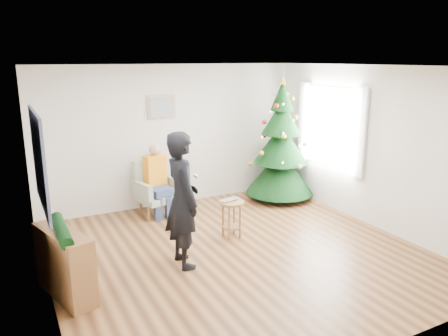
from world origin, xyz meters
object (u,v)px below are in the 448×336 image
armchair (156,195)px  console (65,264)px  standing_man (182,200)px  christmas_tree (281,145)px  stool (232,219)px

armchair → console: 2.84m
armchair → standing_man: (-0.32, -2.04, 0.56)m
christmas_tree → stool: christmas_tree is taller
armchair → standing_man: 2.14m
stool → armchair: bearing=114.1°
stool → console: size_ratio=0.58×
christmas_tree → standing_man: bearing=-147.3°
christmas_tree → standing_man: size_ratio=1.31×
stool → console: (-2.52, -0.63, 0.10)m
standing_man → console: bearing=95.4°
console → christmas_tree: bearing=7.6°
christmas_tree → standing_man: christmas_tree is taller
standing_man → console: 1.60m
stool → standing_man: standing_man is taller
armchair → console: armchair is taller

